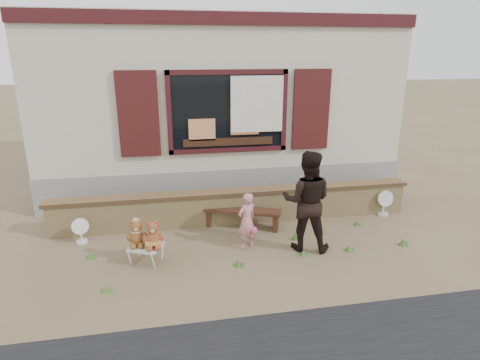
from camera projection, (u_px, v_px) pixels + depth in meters
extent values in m
plane|color=brown|center=(246.00, 244.00, 7.06)|extent=(80.00, 80.00, 0.00)
cube|color=#9E9680|center=(213.00, 85.00, 10.54)|extent=(8.00, 5.00, 3.20)
cube|color=gray|center=(214.00, 159.00, 11.15)|extent=(8.04, 5.04, 0.80)
cube|color=black|center=(228.00, 112.00, 8.28)|extent=(2.30, 0.04, 1.50)
cube|color=#371013|center=(228.00, 72.00, 8.02)|extent=(2.50, 0.08, 0.10)
cube|color=#371013|center=(228.00, 150.00, 8.50)|extent=(2.50, 0.08, 0.10)
cube|color=#371013|center=(169.00, 114.00, 8.05)|extent=(0.10, 0.08, 1.70)
cube|color=#371013|center=(284.00, 111.00, 8.47)|extent=(0.10, 0.08, 1.70)
cube|color=black|center=(138.00, 114.00, 7.94)|extent=(0.80, 0.07, 1.70)
cube|color=black|center=(311.00, 110.00, 8.56)|extent=(0.80, 0.07, 1.70)
cube|color=beige|center=(257.00, 104.00, 8.27)|extent=(1.10, 0.02, 1.15)
cube|color=#371013|center=(227.00, 18.00, 7.74)|extent=(8.00, 0.12, 0.25)
cube|color=black|center=(228.00, 142.00, 8.44)|extent=(1.90, 0.06, 0.16)
cube|color=tan|center=(202.00, 130.00, 8.26)|extent=(0.55, 0.06, 0.45)
cube|color=#E08447|center=(245.00, 121.00, 8.37)|extent=(0.60, 0.06, 0.55)
cube|color=tan|center=(236.00, 208.00, 7.90)|extent=(7.00, 0.30, 0.60)
cube|color=brown|center=(236.00, 192.00, 7.80)|extent=(7.10, 0.36, 0.07)
cube|color=#341D12|center=(242.00, 210.00, 7.64)|extent=(1.48, 0.82, 0.05)
cube|color=#341D12|center=(210.00, 217.00, 7.81)|extent=(0.19, 0.29, 0.31)
cube|color=#341D12|center=(276.00, 222.00, 7.58)|extent=(0.19, 0.29, 0.31)
cube|color=beige|center=(146.00, 247.00, 6.38)|extent=(0.60, 0.57, 0.04)
cylinder|color=silver|center=(130.00, 259.00, 6.29)|extent=(0.03, 0.03, 0.25)
cylinder|color=silver|center=(153.00, 262.00, 6.21)|extent=(0.03, 0.03, 0.25)
cylinder|color=silver|center=(140.00, 248.00, 6.63)|extent=(0.03, 0.03, 0.25)
cylinder|color=silver|center=(163.00, 251.00, 6.55)|extent=(0.03, 0.03, 0.25)
imported|color=pink|center=(247.00, 221.00, 6.79)|extent=(0.43, 0.38, 1.00)
imported|color=black|center=(307.00, 201.00, 6.67)|extent=(1.01, 0.91, 1.72)
cylinder|color=silver|center=(82.00, 241.00, 7.12)|extent=(0.20, 0.20, 0.04)
cylinder|color=silver|center=(81.00, 235.00, 7.08)|extent=(0.03, 0.03, 0.25)
cylinder|color=silver|center=(80.00, 226.00, 7.02)|extent=(0.30, 0.16, 0.29)
cylinder|color=silver|center=(383.00, 214.00, 8.33)|extent=(0.23, 0.23, 0.04)
cylinder|color=silver|center=(383.00, 207.00, 8.29)|extent=(0.04, 0.04, 0.29)
cylinder|color=silver|center=(384.00, 198.00, 8.23)|extent=(0.33, 0.11, 0.33)
cone|color=#3F6127|center=(239.00, 264.00, 6.30)|extent=(0.12, 0.12, 0.09)
cone|color=#3F6127|center=(295.00, 236.00, 7.22)|extent=(0.11, 0.11, 0.14)
cone|color=#3F6127|center=(349.00, 249.00, 6.81)|extent=(0.17, 0.17, 0.08)
cone|color=#3F6127|center=(249.00, 233.00, 7.33)|extent=(0.17, 0.17, 0.14)
cone|color=#3F6127|center=(303.00, 253.00, 6.66)|extent=(0.14, 0.14, 0.10)
cone|color=#3F6127|center=(403.00, 242.00, 7.00)|extent=(0.15, 0.15, 0.14)
cone|color=#3F6127|center=(357.00, 223.00, 7.82)|extent=(0.14, 0.14, 0.10)
cone|color=#3F6127|center=(91.00, 255.00, 6.57)|extent=(0.18, 0.18, 0.11)
cone|color=#3F6127|center=(106.00, 289.00, 5.65)|extent=(0.16, 0.16, 0.09)
cone|color=#3F6127|center=(238.00, 263.00, 6.34)|extent=(0.14, 0.14, 0.09)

